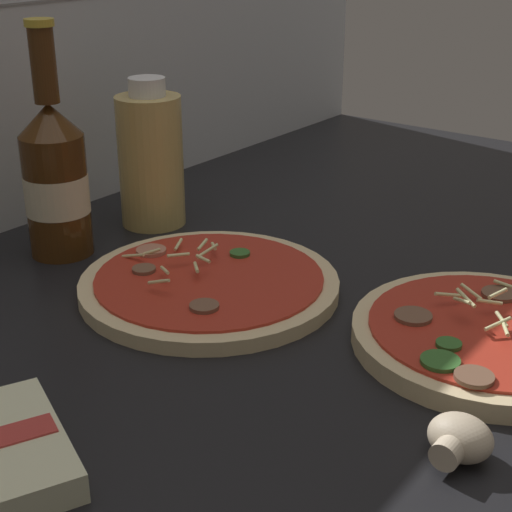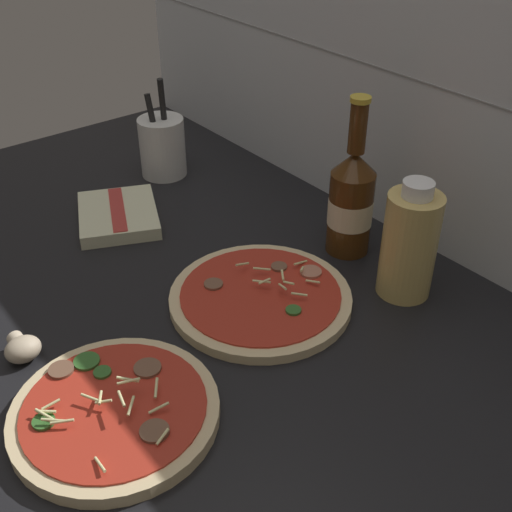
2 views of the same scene
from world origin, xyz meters
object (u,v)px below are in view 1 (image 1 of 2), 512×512
(pizza_near, at_px, (489,336))
(beer_bottle, at_px, (55,177))
(pizza_far, at_px, (210,283))
(mushroom_right, at_px, (459,439))
(oil_bottle, at_px, (151,159))

(pizza_near, relative_size, beer_bottle, 0.95)
(pizza_far, bearing_deg, mushroom_right, -108.13)
(pizza_far, distance_m, oil_bottle, 0.24)
(pizza_near, height_order, pizza_far, pizza_near)
(oil_bottle, xyz_separation_m, mushroom_right, (-0.22, -0.52, -0.07))
(pizza_far, distance_m, mushroom_right, 0.35)
(pizza_far, bearing_deg, oil_bottle, 59.60)
(pizza_near, height_order, oil_bottle, oil_bottle)
(pizza_far, height_order, beer_bottle, beer_bottle)
(beer_bottle, bearing_deg, oil_bottle, -7.08)
(pizza_far, height_order, oil_bottle, oil_bottle)
(pizza_near, distance_m, pizza_far, 0.29)
(beer_bottle, bearing_deg, pizza_near, -79.46)
(pizza_near, relative_size, oil_bottle, 1.35)
(mushroom_right, bearing_deg, pizza_far, 71.87)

